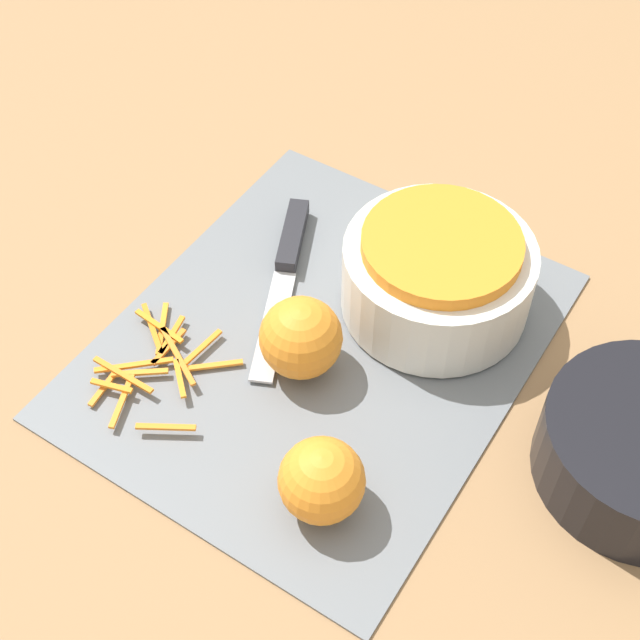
# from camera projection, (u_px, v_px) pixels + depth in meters

# --- Properties ---
(ground_plane) EXTENTS (4.00, 4.00, 0.00)m
(ground_plane) POSITION_uv_depth(u_px,v_px,m) (320.00, 345.00, 0.83)
(ground_plane) COLOR #9E754C
(cutting_board) EXTENTS (0.43, 0.36, 0.01)m
(cutting_board) POSITION_uv_depth(u_px,v_px,m) (320.00, 343.00, 0.83)
(cutting_board) COLOR slate
(cutting_board) RESTS_ON ground_plane
(bowl_speckled) EXTENTS (0.18, 0.18, 0.09)m
(bowl_speckled) POSITION_uv_depth(u_px,v_px,m) (438.00, 273.00, 0.82)
(bowl_speckled) COLOR silver
(bowl_speckled) RESTS_ON cutting_board
(knife) EXTENTS (0.21, 0.11, 0.02)m
(knife) POSITION_uv_depth(u_px,v_px,m) (288.00, 255.00, 0.88)
(knife) COLOR #232328
(knife) RESTS_ON cutting_board
(orange_left) EXTENTS (0.07, 0.07, 0.07)m
(orange_left) POSITION_uv_depth(u_px,v_px,m) (304.00, 339.00, 0.78)
(orange_left) COLOR orange
(orange_left) RESTS_ON cutting_board
(orange_right) EXTENTS (0.07, 0.07, 0.07)m
(orange_right) POSITION_uv_depth(u_px,v_px,m) (322.00, 480.00, 0.69)
(orange_right) COLOR orange
(orange_right) RESTS_ON cutting_board
(peel_pile) EXTENTS (0.14, 0.13, 0.01)m
(peel_pile) POSITION_uv_depth(u_px,v_px,m) (156.00, 362.00, 0.80)
(peel_pile) COLOR orange
(peel_pile) RESTS_ON cutting_board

